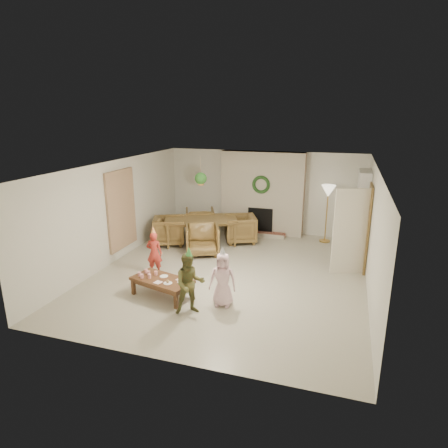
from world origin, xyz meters
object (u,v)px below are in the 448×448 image
at_px(dining_table, 201,231).
at_px(child_red, 154,253).
at_px(dining_chair_near, 202,240).
at_px(coffee_table_top, 162,280).
at_px(dining_chair_left, 169,231).
at_px(child_plaid, 190,284).
at_px(dining_chair_right, 240,229).
at_px(dining_chair_far, 200,221).
at_px(child_pink, 223,280).

xyz_separation_m(dining_table, child_red, (-0.24, -2.37, 0.15)).
relative_size(dining_table, dining_chair_near, 2.34).
distance_m(coffee_table_top, child_red, 1.20).
relative_size(dining_table, dining_chair_left, 2.34).
height_order(dining_chair_left, child_plaid, child_plaid).
distance_m(dining_chair_near, child_red, 1.66).
xyz_separation_m(dining_chair_left, child_red, (0.59, -2.02, 0.11)).
bearing_deg(dining_chair_right, coffee_table_top, -31.98).
height_order(dining_table, dining_chair_right, dining_chair_right).
bearing_deg(dining_chair_right, dining_chair_near, -51.34).
xyz_separation_m(dining_chair_far, coffee_table_top, (0.79, -4.18, -0.04)).
distance_m(dining_chair_near, coffee_table_top, 2.53).
bearing_deg(dining_chair_left, dining_chair_near, -135.00).
xyz_separation_m(dining_chair_near, dining_chair_left, (-1.17, 0.47, 0.00)).
xyz_separation_m(dining_chair_near, child_pink, (1.37, -2.51, 0.14)).
relative_size(coffee_table_top, child_pink, 1.16).
distance_m(dining_chair_right, child_plaid, 4.25).
xyz_separation_m(dining_chair_left, dining_chair_right, (1.85, 0.79, 0.00)).
height_order(dining_chair_near, coffee_table_top, dining_chair_near).
relative_size(dining_table, coffee_table_top, 1.64).
height_order(dining_table, child_pink, child_pink).
bearing_deg(child_plaid, dining_table, 78.70).
bearing_deg(dining_chair_right, child_plaid, -20.33).
bearing_deg(child_red, dining_chair_far, -95.49).
distance_m(dining_chair_near, dining_chair_left, 1.27).
xyz_separation_m(dining_chair_right, coffee_table_top, (-0.59, -3.79, -0.04)).
distance_m(child_plaid, child_pink, 0.68).
xyz_separation_m(dining_chair_near, dining_chair_right, (0.68, 1.26, 0.00)).
bearing_deg(child_plaid, dining_chair_left, 91.53).
distance_m(dining_table, child_red, 2.39).
distance_m(dining_table, child_pink, 3.75).
bearing_deg(dining_chair_far, dining_chair_left, 45.00).
bearing_deg(dining_chair_left, child_pink, -162.62).
height_order(dining_table, dining_chair_left, dining_chair_left).
distance_m(coffee_table_top, child_plaid, 0.94).
bearing_deg(dining_chair_far, coffee_table_top, 77.60).
xyz_separation_m(dining_chair_far, dining_chair_left, (-0.47, -1.17, 0.00)).
bearing_deg(dining_chair_near, dining_chair_right, 38.66).
xyz_separation_m(coffee_table_top, child_pink, (1.28, 0.02, 0.18)).
height_order(dining_chair_far, dining_chair_right, same).
bearing_deg(dining_chair_right, child_red, -47.38).
height_order(dining_chair_right, child_plaid, child_plaid).
relative_size(dining_chair_near, child_pink, 0.81).
bearing_deg(child_pink, dining_chair_left, 123.63).
xyz_separation_m(dining_table, child_plaid, (1.23, -3.80, 0.23)).
relative_size(child_plaid, child_pink, 1.09).
distance_m(dining_chair_left, child_red, 2.11).
height_order(dining_chair_left, child_red, child_red).
relative_size(dining_chair_right, child_pink, 0.81).
bearing_deg(dining_chair_right, dining_chair_far, -128.66).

